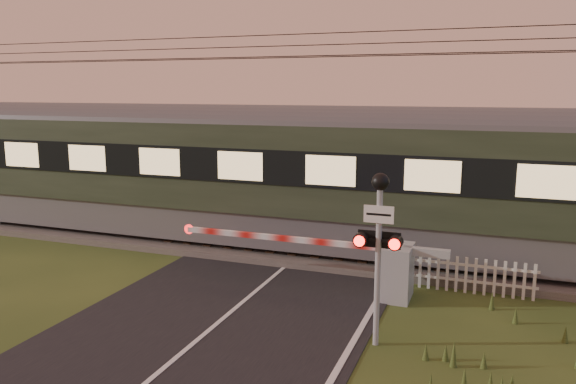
% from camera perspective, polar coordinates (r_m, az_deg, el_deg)
% --- Properties ---
extents(ground, '(160.00, 160.00, 0.00)m').
position_cam_1_polar(ground, '(10.79, -9.80, -15.19)').
color(ground, '#2A3E17').
rests_on(ground, ground).
extents(road, '(6.00, 140.00, 0.03)m').
position_cam_1_polar(road, '(10.60, -10.37, -15.64)').
color(road, black).
rests_on(road, ground).
extents(track_bed, '(140.00, 3.40, 0.39)m').
position_cam_1_polar(track_bed, '(16.34, 1.68, -5.81)').
color(track_bed, '#47423D').
rests_on(track_bed, ground).
extents(overhead_wires, '(120.00, 0.62, 0.62)m').
position_cam_1_polar(overhead_wires, '(15.72, 1.79, 14.40)').
color(overhead_wires, black).
rests_on(overhead_wires, ground).
extents(boom_gate, '(6.53, 0.95, 1.26)m').
position_cam_1_polar(boom_gate, '(12.89, 10.00, -7.61)').
color(boom_gate, gray).
rests_on(boom_gate, ground).
extents(crossing_signal, '(0.81, 0.35, 3.20)m').
position_cam_1_polar(crossing_signal, '(10.09, 9.22, -3.70)').
color(crossing_signal, gray).
rests_on(crossing_signal, ground).
extents(picket_fence, '(2.90, 0.07, 0.85)m').
position_cam_1_polar(picket_fence, '(13.65, 18.06, -8.07)').
color(picket_fence, silver).
rests_on(picket_fence, ground).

